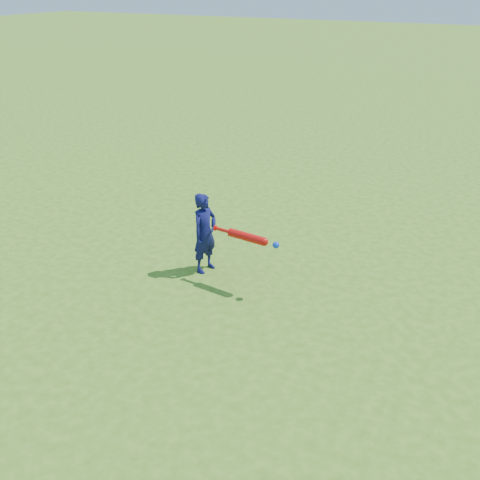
{
  "coord_description": "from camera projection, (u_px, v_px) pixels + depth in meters",
  "views": [
    {
      "loc": [
        2.53,
        -5.0,
        3.26
      ],
      "look_at": [
        0.07,
        -0.11,
        0.54
      ],
      "focal_mm": 40.0,
      "sensor_mm": 36.0,
      "label": 1
    }
  ],
  "objects": [
    {
      "name": "ground",
      "position": [
        238.0,
        275.0,
        6.46
      ],
      "size": [
        80.0,
        80.0,
        0.0
      ],
      "primitive_type": "plane",
      "color": "#3D6D1A",
      "rests_on": "ground"
    },
    {
      "name": "bat_swing",
      "position": [
        250.0,
        238.0,
        5.95
      ],
      "size": [
        0.85,
        0.16,
        0.1
      ],
      "rotation": [
        0.0,
        0.0,
        -0.11
      ],
      "color": "red",
      "rests_on": "ground"
    },
    {
      "name": "child",
      "position": [
        205.0,
        233.0,
        6.37
      ],
      "size": [
        0.31,
        0.4,
        0.99
      ],
      "primitive_type": "imported",
      "rotation": [
        0.0,
        0.0,
        1.36
      ],
      "color": "#0F114A",
      "rests_on": "ground"
    }
  ]
}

